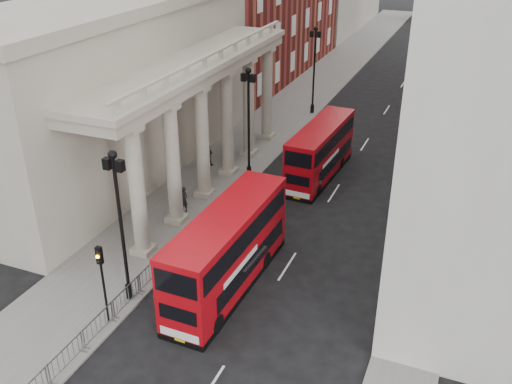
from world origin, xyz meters
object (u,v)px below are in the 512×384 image
object	(u,v)px
lamp_post_north	(314,64)
lamp_post_south	(120,218)
lamp_post_mid	(249,116)
traffic_light	(101,271)
bus_far	(320,150)
bus_near	(228,249)
pedestrian_a	(184,199)
pedestrian_c	(227,149)
pedestrian_b	(208,155)

from	to	relation	value
lamp_post_north	lamp_post_south	bearing A→B (deg)	-90.00
lamp_post_south	lamp_post_north	size ratio (longest dim) A/B	1.00
lamp_post_mid	lamp_post_north	world-z (taller)	same
lamp_post_mid	traffic_light	xyz separation A→B (m)	(0.10, -18.02, -1.80)
lamp_post_south	bus_far	distance (m)	19.19
lamp_post_mid	bus_far	distance (m)	6.04
lamp_post_south	bus_far	size ratio (longest dim) A/B	0.88
lamp_post_mid	bus_far	world-z (taller)	lamp_post_mid
lamp_post_north	bus_near	bearing A→B (deg)	-81.61
bus_near	pedestrian_a	distance (m)	8.91
traffic_light	bus_near	bearing A→B (deg)	50.63
lamp_post_south	lamp_post_north	distance (m)	32.00
lamp_post_north	traffic_light	distance (m)	34.07
lamp_post_mid	pedestrian_c	bearing A→B (deg)	142.29
lamp_post_south	lamp_post_mid	distance (m)	16.00
lamp_post_mid	bus_near	bearing A→B (deg)	-71.74
lamp_post_south	bus_near	world-z (taller)	lamp_post_south
traffic_light	pedestrian_a	xyz separation A→B (m)	(-1.99, 11.38, -2.10)
bus_near	pedestrian_c	world-z (taller)	bus_near
lamp_post_north	pedestrian_b	xyz separation A→B (m)	(-3.82, -15.23, -3.94)
pedestrian_c	bus_near	bearing A→B (deg)	-48.29
lamp_post_south	lamp_post_north	xyz separation A→B (m)	(0.00, 32.00, 0.00)
pedestrian_a	pedestrian_b	size ratio (longest dim) A/B	1.03
lamp_post_south	lamp_post_mid	bearing A→B (deg)	90.00
lamp_post_mid	bus_far	xyz separation A→B (m)	(4.79, 2.37, -2.80)
lamp_post_north	traffic_light	world-z (taller)	lamp_post_north
bus_far	pedestrian_b	distance (m)	8.83
lamp_post_mid	traffic_light	world-z (taller)	lamp_post_mid
pedestrian_a	lamp_post_north	bearing A→B (deg)	93.98
lamp_post_mid	bus_near	xyz separation A→B (m)	(4.27, -12.94, -2.57)
bus_near	pedestrian_a	size ratio (longest dim) A/B	5.91
pedestrian_a	lamp_post_south	bearing A→B (deg)	-69.86
traffic_light	pedestrian_c	size ratio (longest dim) A/B	2.35
pedestrian_a	traffic_light	bearing A→B (deg)	-71.35
bus_near	pedestrian_b	world-z (taller)	bus_near
pedestrian_c	traffic_light	bearing A→B (deg)	-65.15
pedestrian_c	pedestrian_b	bearing A→B (deg)	-106.33
traffic_light	bus_near	world-z (taller)	bus_near
bus_far	pedestrian_b	xyz separation A→B (m)	(-8.61, -1.60, -1.14)
lamp_post_south	pedestrian_b	bearing A→B (deg)	102.83
lamp_post_south	bus_far	world-z (taller)	lamp_post_south
traffic_light	bus_far	world-z (taller)	traffic_light
lamp_post_mid	pedestrian_b	bearing A→B (deg)	168.60
lamp_post_north	pedestrian_c	size ratio (longest dim) A/B	4.54
lamp_post_south	lamp_post_north	bearing A→B (deg)	90.00
lamp_post_south	lamp_post_mid	xyz separation A→B (m)	(0.00, 16.00, 0.00)
pedestrian_c	lamp_post_north	bearing A→B (deg)	94.67
bus_far	pedestrian_b	size ratio (longest dim) A/B	5.55
bus_near	pedestrian_c	size ratio (longest dim) A/B	5.69
lamp_post_south	lamp_post_north	world-z (taller)	same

